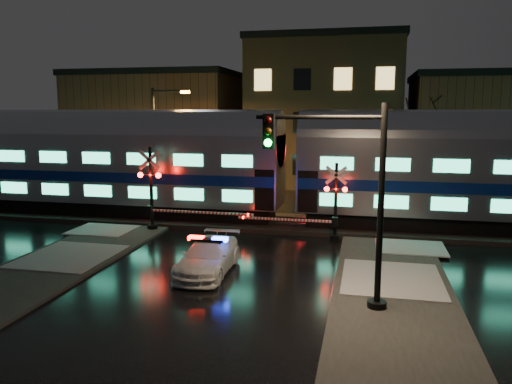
# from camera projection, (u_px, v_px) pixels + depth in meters

# --- Properties ---
(ground) EXTENTS (120.00, 120.00, 0.00)m
(ground) POSITION_uv_depth(u_px,v_px,m) (238.00, 249.00, 22.28)
(ground) COLOR black
(ground) RESTS_ON ground
(ballast) EXTENTS (90.00, 4.20, 0.24)m
(ballast) POSITION_uv_depth(u_px,v_px,m) (261.00, 222.00, 27.08)
(ballast) COLOR black
(ballast) RESTS_ON ground
(sidewalk_left) EXTENTS (4.00, 20.00, 0.12)m
(sidewalk_left) POSITION_uv_depth(u_px,v_px,m) (21.00, 282.00, 17.87)
(sidewalk_left) COLOR #2D2D2D
(sidewalk_left) RESTS_ON ground
(sidewalk_right) EXTENTS (4.00, 20.00, 0.12)m
(sidewalk_right) POSITION_uv_depth(u_px,v_px,m) (396.00, 313.00, 15.10)
(sidewalk_right) COLOR #2D2D2D
(sidewalk_right) RESTS_ON ground
(building_left) EXTENTS (14.00, 10.00, 9.00)m
(building_left) POSITION_uv_depth(u_px,v_px,m) (160.00, 128.00, 45.51)
(building_left) COLOR #553021
(building_left) RESTS_ON ground
(building_mid) EXTENTS (12.00, 11.00, 11.50)m
(building_mid) POSITION_uv_depth(u_px,v_px,m) (326.00, 115.00, 42.59)
(building_mid) COLOR brown
(building_mid) RESTS_ON ground
(building_right) EXTENTS (12.00, 10.00, 8.50)m
(building_right) POSITION_uv_depth(u_px,v_px,m) (490.00, 134.00, 39.59)
(building_right) COLOR #553021
(building_right) RESTS_ON ground
(train) EXTENTS (51.00, 3.12, 5.92)m
(train) POSITION_uv_depth(u_px,v_px,m) (290.00, 163.00, 26.21)
(train) COLOR black
(train) RESTS_ON ballast
(police_car) EXTENTS (1.84, 4.36, 1.41)m
(police_car) POSITION_uv_depth(u_px,v_px,m) (208.00, 257.00, 18.97)
(police_car) COLOR white
(police_car) RESTS_ON ground
(crossing_signal_right) EXTENTS (5.25, 0.63, 3.72)m
(crossing_signal_right) POSITION_uv_depth(u_px,v_px,m) (328.00, 209.00, 23.44)
(crossing_signal_right) COLOR black
(crossing_signal_right) RESTS_ON ground
(crossing_signal_left) EXTENTS (6.09, 0.67, 4.31)m
(crossing_signal_left) POSITION_uv_depth(u_px,v_px,m) (157.00, 197.00, 25.24)
(crossing_signal_left) COLOR black
(crossing_signal_left) RESTS_ON ground
(traffic_light) EXTENTS (4.11, 0.72, 6.36)m
(traffic_light) POSITION_uv_depth(u_px,v_px,m) (347.00, 203.00, 15.06)
(traffic_light) COLOR black
(traffic_light) RESTS_ON ground
(streetlight) EXTENTS (2.52, 0.26, 7.53)m
(streetlight) POSITION_uv_depth(u_px,v_px,m) (158.00, 139.00, 31.86)
(streetlight) COLOR black
(streetlight) RESTS_ON ground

